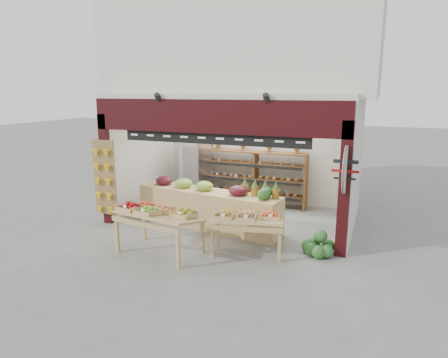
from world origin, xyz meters
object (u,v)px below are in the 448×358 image
cardboard_stack (193,207)px  display_table_left (155,213)px  back_shelving (256,167)px  watermelon_pile (318,246)px  refrigerator (196,172)px  display_table_right (245,219)px  mid_counter (208,207)px

cardboard_stack → display_table_left: size_ratio=0.53×
back_shelving → watermelon_pile: size_ratio=4.43×
refrigerator → watermelon_pile: 4.76m
refrigerator → display_table_left: bearing=-60.4°
cardboard_stack → display_table_left: (0.36, -2.42, 0.59)m
display_table_left → display_table_right: 1.78m
display_table_right → cardboard_stack: bearing=138.3°
refrigerator → mid_counter: (1.22, -1.94, -0.40)m
refrigerator → display_table_right: (2.51, -3.04, -0.18)m
back_shelving → cardboard_stack: 2.16m
refrigerator → mid_counter: size_ratio=0.49×
back_shelving → cardboard_stack: size_ratio=3.09×
back_shelving → watermelon_pile: bearing=-53.1°
display_table_left → watermelon_pile: bearing=18.7°
watermelon_pile → back_shelving: bearing=126.9°
cardboard_stack → display_table_right: display_table_right is taller
back_shelving → refrigerator: 1.73m
back_shelving → mid_counter: bearing=-101.6°
display_table_left → display_table_right: size_ratio=1.13×
mid_counter → cardboard_stack: bearing=136.3°
cardboard_stack → display_table_right: (2.03, -1.81, 0.49)m
mid_counter → display_table_right: bearing=-40.5°
back_shelving → display_table_right: 3.50m
back_shelving → cardboard_stack: (-1.20, -1.58, -0.87)m
mid_counter → display_table_right: (1.29, -1.10, 0.22)m
watermelon_pile → refrigerator: bearing=146.2°
back_shelving → watermelon_pile: back_shelving is taller
mid_counter → watermelon_pile: (2.69, -0.68, -0.32)m
display_table_right → watermelon_pile: size_ratio=2.38×
refrigerator → display_table_right: 3.95m
display_table_left → watermelon_pile: display_table_left is taller
back_shelving → display_table_right: size_ratio=1.87×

